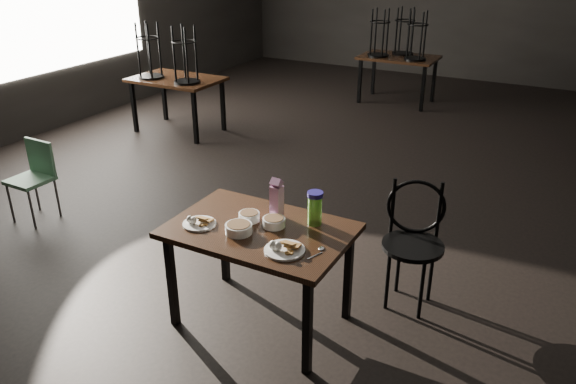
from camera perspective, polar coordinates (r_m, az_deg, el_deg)
The scene contains 13 objects.
main_table at distance 3.77m, azimuth -2.89°, elevation -4.71°, with size 1.20×0.80×0.75m.
plate_left at distance 3.80m, azimuth -9.05°, elevation -3.03°, with size 0.22×0.22×0.07m.
plate_right at distance 3.45m, azimuth -0.41°, elevation -5.72°, with size 0.25×0.25×0.08m.
bowl_near at distance 3.81m, azimuth -3.97°, elevation -2.47°, with size 0.14×0.14×0.06m.
bowl_far at distance 3.73m, azimuth -1.45°, elevation -3.05°, with size 0.15×0.15×0.06m.
bowl_big at distance 3.66m, azimuth -5.04°, elevation -3.69°, with size 0.18×0.18×0.06m.
juice_carton at distance 3.80m, azimuth -1.15°, elevation -0.77°, with size 0.08×0.08×0.29m.
water_bottle at distance 3.73m, azimuth 2.75°, elevation -1.60°, with size 0.13×0.13×0.23m.
spoon at distance 3.48m, azimuth 3.31°, elevation -5.85°, with size 0.05×0.18×0.01m.
bentwood_chair at distance 4.15m, azimuth 12.64°, elevation -4.21°, with size 0.48×0.47×0.93m.
school_chair at distance 5.85m, azimuth -24.38°, elevation 1.77°, with size 0.36×0.36×0.76m.
bg_table_left at distance 7.87m, azimuth -11.46°, elevation 11.24°, with size 1.20×0.80×1.48m.
bg_table_far at distance 9.36m, azimuth 11.19°, elevation 13.53°, with size 1.20×0.80×1.48m.
Camera 1 is at (1.55, -5.01, 2.52)m, focal length 35.00 mm.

